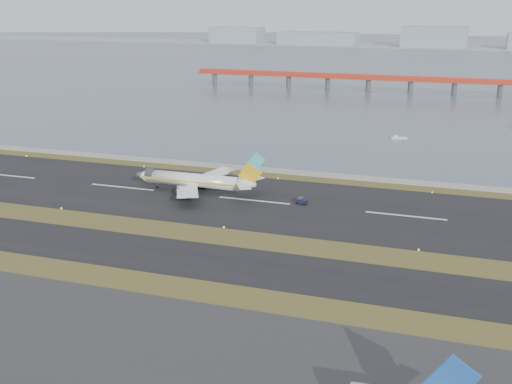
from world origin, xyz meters
TOP-DOWN VIEW (x-y plane):
  - ground at (0.00, 0.00)m, footprint 1000.00×1000.00m
  - apron_strip at (0.00, -55.00)m, footprint 1000.00×50.00m
  - taxiway_strip at (0.00, -12.00)m, footprint 1000.00×18.00m
  - runway_strip at (0.00, 30.00)m, footprint 1000.00×45.00m
  - seawall at (0.00, 60.00)m, footprint 1000.00×2.50m
  - bay_water at (0.00, 460.00)m, footprint 1400.00×800.00m
  - red_pier at (20.00, 250.00)m, footprint 260.00×5.00m
  - far_shoreline at (13.62, 620.00)m, footprint 1400.00×80.00m
  - airliner at (-17.44, 32.33)m, footprint 38.52×32.89m
  - pushback_tug at (12.83, 31.22)m, footprint 3.05×2.05m
  - workboat_near at (27.92, 122.24)m, footprint 6.43×3.45m

SIDE VIEW (x-z plane):
  - ground at x=0.00m, z-range 0.00..0.00m
  - bay_water at x=0.00m, z-range -0.65..0.65m
  - apron_strip at x=0.00m, z-range 0.00..0.10m
  - taxiway_strip at x=0.00m, z-range 0.00..0.10m
  - runway_strip at x=0.00m, z-range 0.00..0.10m
  - workboat_near at x=27.92m, z-range -0.27..1.22m
  - seawall at x=0.00m, z-range 0.00..1.00m
  - pushback_tug at x=12.83m, z-range -0.03..1.79m
  - airliner at x=-17.44m, z-range -2.94..9.86m
  - far_shoreline at x=13.62m, z-range -24.18..36.32m
  - red_pier at x=20.00m, z-range 2.18..12.38m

